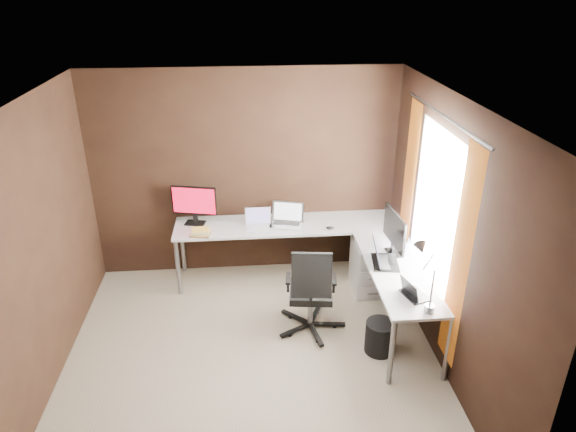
% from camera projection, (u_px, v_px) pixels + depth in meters
% --- Properties ---
extents(room, '(3.60, 3.60, 2.50)m').
position_uv_depth(room, '(287.00, 240.00, 4.53)').
color(room, gray).
rests_on(room, ground).
extents(desk, '(2.65, 2.25, 0.73)m').
position_uv_depth(desk, '(324.00, 245.00, 5.70)').
color(desk, white).
rests_on(desk, ground).
extents(drawer_pedestal, '(0.42, 0.50, 0.60)m').
position_uv_depth(drawer_pedestal, '(371.00, 266.00, 6.00)').
color(drawer_pedestal, white).
rests_on(drawer_pedestal, ground).
extents(monitor_left, '(0.52, 0.20, 0.46)m').
position_uv_depth(monitor_left, '(194.00, 203.00, 5.97)').
color(monitor_left, black).
rests_on(monitor_left, desk).
extents(monitor_right, '(0.15, 0.57, 0.47)m').
position_uv_depth(monitor_right, '(395.00, 231.00, 5.30)').
color(monitor_right, black).
rests_on(monitor_right, desk).
extents(laptop_white, '(0.30, 0.22, 0.20)m').
position_uv_depth(laptop_white, '(258.00, 222.00, 5.99)').
color(laptop_white, white).
rests_on(laptop_white, desk).
extents(laptop_silver, '(0.43, 0.36, 0.25)m').
position_uv_depth(laptop_silver, '(287.00, 220.00, 6.03)').
color(laptop_silver, silver).
rests_on(laptop_silver, desk).
extents(laptop_black_big, '(0.31, 0.40, 0.24)m').
position_uv_depth(laptop_black_big, '(382.00, 259.00, 5.21)').
color(laptop_black_big, black).
rests_on(laptop_black_big, desk).
extents(laptop_black_small, '(0.25, 0.30, 0.18)m').
position_uv_depth(laptop_black_small, '(413.00, 293.00, 4.67)').
color(laptop_black_small, black).
rests_on(laptop_black_small, desk).
extents(book_stack, '(0.25, 0.21, 0.07)m').
position_uv_depth(book_stack, '(201.00, 232.00, 5.79)').
color(book_stack, '#9B7753').
rests_on(book_stack, desk).
extents(mouse_left, '(0.10, 0.08, 0.04)m').
position_uv_depth(mouse_left, '(206.00, 232.00, 5.82)').
color(mouse_left, black).
rests_on(mouse_left, desk).
extents(mouse_corner, '(0.10, 0.07, 0.04)m').
position_uv_depth(mouse_corner, '(330.00, 228.00, 5.92)').
color(mouse_corner, black).
rests_on(mouse_corner, desk).
extents(desk_lamp, '(0.20, 0.24, 0.65)m').
position_uv_depth(desk_lamp, '(424.00, 268.00, 4.36)').
color(desk_lamp, slate).
rests_on(desk_lamp, desk).
extents(office_chair, '(0.56, 0.56, 1.00)m').
position_uv_depth(office_chair, '(311.00, 306.00, 5.30)').
color(office_chair, black).
rests_on(office_chair, ground).
extents(wastebasket, '(0.31, 0.31, 0.33)m').
position_uv_depth(wastebasket, '(380.00, 337.00, 5.05)').
color(wastebasket, black).
rests_on(wastebasket, ground).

